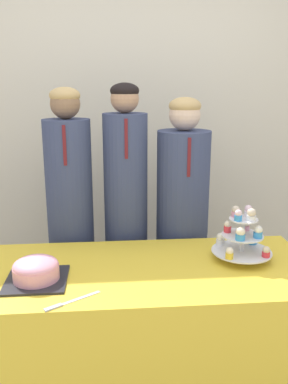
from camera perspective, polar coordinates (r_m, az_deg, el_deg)
name	(u,v)px	position (r m, az deg, el deg)	size (l,w,h in m)	color
wall_back	(128,122)	(3.11, -2.30, 9.79)	(9.00, 0.06, 2.70)	beige
table	(142,337)	(2.19, -0.27, -19.67)	(1.70, 0.73, 0.76)	yellow
round_cake	(36,270)	(1.92, -14.92, -10.53)	(0.27, 0.27, 0.11)	#232328
cake_knife	(64,304)	(1.73, -11.23, -15.18)	(0.22, 0.15, 0.01)	silver
cupcake_stand	(243,235)	(2.11, 13.68, -5.89)	(0.30, 0.30, 0.28)	silver
student_0	(71,229)	(2.52, -10.18, -5.18)	(0.27, 0.28, 1.61)	#384266
student_1	(126,226)	(2.50, -2.51, -4.74)	(0.26, 0.27, 1.64)	#384266
student_2	(182,232)	(2.56, 5.32, -5.58)	(0.32, 0.32, 1.56)	#384266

